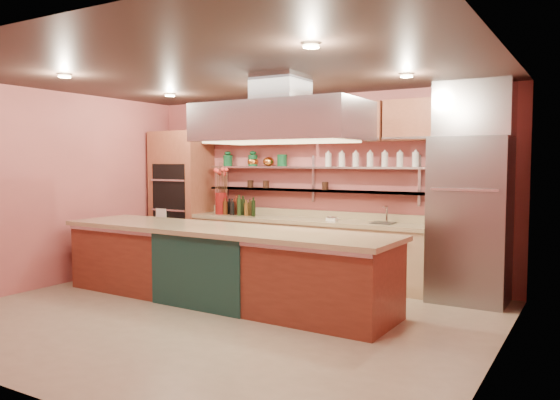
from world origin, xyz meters
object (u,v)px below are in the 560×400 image
Objects in this scene: flower_vase at (221,203)px; copper_kettle at (269,162)px; refrigerator at (470,220)px; kitchen_scale at (332,218)px; green_canister at (282,160)px; island at (220,264)px.

flower_vase is 1.06m from copper_kettle.
refrigerator is 5.94× the size of flower_vase.
refrigerator reaches higher than kitchen_scale.
copper_kettle is 1.00× the size of green_canister.
refrigerator is at bearing -0.15° from flower_vase.
green_canister is at bearing 12.11° from flower_vase.
island is 24.76× the size of green_canister.
kitchen_scale is 0.79× the size of green_canister.
copper_kettle is at bearing 104.18° from island.
island is 1.88m from kitchen_scale.
island is at bearing -53.75° from flower_vase.
green_canister is at bearing 0.00° from copper_kettle.
green_canister is (-2.90, 0.23, 0.76)m from refrigerator.
refrigerator is at bearing 32.10° from island.
flower_vase is 1.91× the size of green_canister.
copper_kettle is 0.25m from green_canister.
copper_kettle is (-1.22, 0.22, 0.82)m from kitchen_scale.
flower_vase is 1.26m from green_canister.
green_canister is (-0.17, 1.85, 1.33)m from island.
green_canister is at bearing 146.59° from kitchen_scale.
flower_vase is 2.00m from kitchen_scale.
refrigerator is 11.39× the size of copper_kettle.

